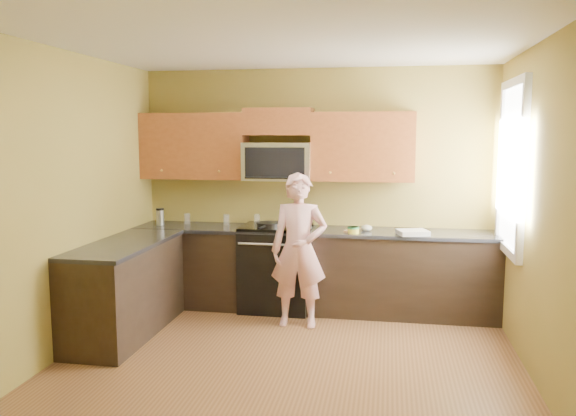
% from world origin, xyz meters
% --- Properties ---
extents(floor, '(4.00, 4.00, 0.00)m').
position_xyz_m(floor, '(0.00, 0.00, 0.00)').
color(floor, brown).
rests_on(floor, ground).
extents(ceiling, '(4.00, 4.00, 0.00)m').
position_xyz_m(ceiling, '(0.00, 0.00, 2.70)').
color(ceiling, white).
rests_on(ceiling, ground).
extents(wall_back, '(4.00, 0.00, 4.00)m').
position_xyz_m(wall_back, '(0.00, 2.00, 1.35)').
color(wall_back, olive).
rests_on(wall_back, ground).
extents(wall_front, '(4.00, 0.00, 4.00)m').
position_xyz_m(wall_front, '(0.00, -2.00, 1.35)').
color(wall_front, olive).
rests_on(wall_front, ground).
extents(wall_left, '(0.00, 4.00, 4.00)m').
position_xyz_m(wall_left, '(-2.00, 0.00, 1.35)').
color(wall_left, olive).
rests_on(wall_left, ground).
extents(wall_right, '(0.00, 4.00, 4.00)m').
position_xyz_m(wall_right, '(2.00, 0.00, 1.35)').
color(wall_right, olive).
rests_on(wall_right, ground).
extents(cabinet_back_run, '(4.00, 0.60, 0.88)m').
position_xyz_m(cabinet_back_run, '(0.00, 1.70, 0.44)').
color(cabinet_back_run, black).
rests_on(cabinet_back_run, floor).
extents(cabinet_left_run, '(0.60, 1.60, 0.88)m').
position_xyz_m(cabinet_left_run, '(-1.70, 0.60, 0.44)').
color(cabinet_left_run, black).
rests_on(cabinet_left_run, floor).
extents(countertop_back, '(4.00, 0.62, 0.04)m').
position_xyz_m(countertop_back, '(0.00, 1.69, 0.90)').
color(countertop_back, black).
rests_on(countertop_back, cabinet_back_run).
extents(countertop_left, '(0.62, 1.60, 0.04)m').
position_xyz_m(countertop_left, '(-1.69, 0.60, 0.90)').
color(countertop_left, black).
rests_on(countertop_left, cabinet_left_run).
extents(stove, '(0.76, 0.65, 0.95)m').
position_xyz_m(stove, '(-0.40, 1.68, 0.47)').
color(stove, black).
rests_on(stove, floor).
extents(microwave, '(0.76, 0.40, 0.42)m').
position_xyz_m(microwave, '(-0.40, 1.80, 1.45)').
color(microwave, silver).
rests_on(microwave, wall_back).
extents(upper_cab_left, '(1.22, 0.33, 0.75)m').
position_xyz_m(upper_cab_left, '(-1.39, 1.83, 1.45)').
color(upper_cab_left, brown).
rests_on(upper_cab_left, wall_back).
extents(upper_cab_right, '(1.12, 0.33, 0.75)m').
position_xyz_m(upper_cab_right, '(0.54, 1.83, 1.45)').
color(upper_cab_right, brown).
rests_on(upper_cab_right, wall_back).
extents(upper_cab_over_mw, '(0.76, 0.33, 0.30)m').
position_xyz_m(upper_cab_over_mw, '(-0.40, 1.83, 2.10)').
color(upper_cab_over_mw, brown).
rests_on(upper_cab_over_mw, wall_back).
extents(window, '(0.06, 1.06, 1.66)m').
position_xyz_m(window, '(1.98, 1.20, 1.65)').
color(window, white).
rests_on(window, wall_right).
extents(woman, '(0.59, 0.39, 1.58)m').
position_xyz_m(woman, '(-0.06, 1.15, 0.79)').
color(woman, pink).
rests_on(woman, floor).
extents(frying_pan, '(0.36, 0.54, 0.06)m').
position_xyz_m(frying_pan, '(-0.44, 1.51, 0.95)').
color(frying_pan, black).
rests_on(frying_pan, stove).
extents(butter_tub, '(0.12, 0.12, 0.09)m').
position_xyz_m(butter_tub, '(0.47, 1.50, 0.92)').
color(butter_tub, '#FDE642').
rests_on(butter_tub, countertop_back).
extents(toast_slice, '(0.14, 0.14, 0.01)m').
position_xyz_m(toast_slice, '(0.43, 1.58, 0.93)').
color(toast_slice, '#B27F47').
rests_on(toast_slice, countertop_back).
extents(napkin_a, '(0.11, 0.12, 0.06)m').
position_xyz_m(napkin_a, '(-0.05, 1.63, 0.95)').
color(napkin_a, silver).
rests_on(napkin_a, countertop_back).
extents(napkin_b, '(0.14, 0.15, 0.07)m').
position_xyz_m(napkin_b, '(0.60, 1.67, 0.95)').
color(napkin_b, silver).
rests_on(napkin_b, countertop_back).
extents(dish_towel, '(0.36, 0.32, 0.05)m').
position_xyz_m(dish_towel, '(1.08, 1.51, 0.95)').
color(dish_towel, white).
rests_on(dish_towel, countertop_back).
extents(travel_mug, '(0.11, 0.11, 0.19)m').
position_xyz_m(travel_mug, '(-1.76, 1.67, 0.92)').
color(travel_mug, silver).
rests_on(travel_mug, countertop_back).
extents(glass_a, '(0.08, 0.08, 0.12)m').
position_xyz_m(glass_a, '(-1.49, 1.82, 0.98)').
color(glass_a, silver).
rests_on(glass_a, countertop_back).
extents(glass_b, '(0.08, 0.08, 0.12)m').
position_xyz_m(glass_b, '(-1.02, 1.83, 0.98)').
color(glass_b, silver).
rests_on(glass_b, countertop_back).
extents(glass_c, '(0.08, 0.08, 0.12)m').
position_xyz_m(glass_c, '(-0.67, 1.90, 0.98)').
color(glass_c, silver).
rests_on(glass_c, countertop_back).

